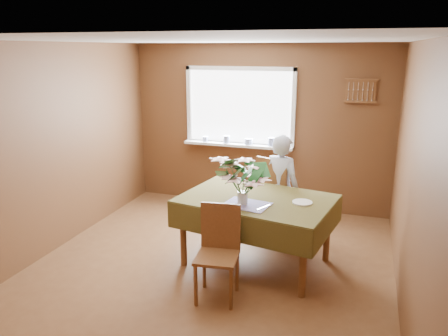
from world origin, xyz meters
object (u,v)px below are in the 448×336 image
(dining_table, at_px, (257,206))
(flower_bouquet, at_px, (243,176))
(chair_near, at_px, (219,247))
(seated_woman, at_px, (281,188))
(chair_far, at_px, (276,194))

(dining_table, height_order, flower_bouquet, flower_bouquet)
(dining_table, distance_m, chair_near, 0.81)
(flower_bouquet, bearing_deg, dining_table, 69.88)
(chair_near, bearing_deg, seated_woman, 71.03)
(chair_near, relative_size, flower_bouquet, 1.65)
(seated_woman, distance_m, flower_bouquet, 1.12)
(dining_table, height_order, chair_near, chair_near)
(chair_far, height_order, chair_near, chair_far)
(dining_table, distance_m, seated_woman, 0.76)
(dining_table, bearing_deg, chair_near, -94.18)
(dining_table, distance_m, flower_bouquet, 0.50)
(dining_table, bearing_deg, chair_far, 96.64)
(flower_bouquet, bearing_deg, seated_woman, 77.36)
(chair_far, distance_m, seated_woman, 0.18)
(chair_near, bearing_deg, chair_far, 74.63)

